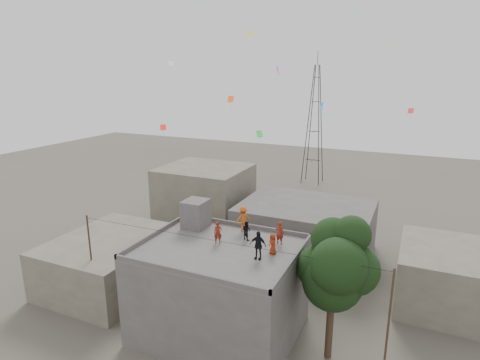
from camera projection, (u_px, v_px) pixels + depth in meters
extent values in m
plane|color=#4D493F|center=(220.00, 331.00, 27.17)|extent=(140.00, 140.00, 0.00)
cube|color=#4E4B49|center=(220.00, 291.00, 26.39)|extent=(10.00, 8.00, 6.00)
cube|color=#5A5754|center=(219.00, 249.00, 25.59)|extent=(10.00, 8.00, 0.10)
cube|color=#4E4B49|center=(244.00, 225.00, 29.00)|extent=(10.00, 0.15, 0.30)
cube|color=#4E4B49|center=(186.00, 273.00, 22.09)|extent=(10.00, 0.15, 0.30)
cube|color=#4E4B49|center=(293.00, 260.00, 23.59)|extent=(0.15, 8.00, 0.30)
cube|color=#4E4B49|center=(155.00, 234.00, 27.50)|extent=(0.15, 8.00, 0.30)
cube|color=#4E4B49|center=(196.00, 214.00, 28.88)|extent=(1.60, 1.80, 2.00)
cube|color=#5E584A|center=(111.00, 261.00, 32.78)|extent=(8.00, 10.00, 4.00)
cube|color=#4E4B49|center=(306.00, 230.00, 38.04)|extent=(12.00, 9.00, 5.00)
cube|color=#5E584A|center=(205.00, 198.00, 44.31)|extent=(9.00, 8.00, 7.00)
cube|color=#5E584A|center=(448.00, 277.00, 29.84)|extent=(7.00, 8.00, 4.40)
cylinder|color=black|center=(329.00, 328.00, 24.23)|extent=(0.44, 0.44, 4.00)
cylinder|color=black|center=(334.00, 304.00, 23.84)|extent=(0.64, 0.91, 2.14)
sphere|color=black|center=(333.00, 280.00, 23.40)|extent=(3.60, 3.60, 3.60)
sphere|color=black|center=(354.00, 270.00, 23.01)|extent=(3.00, 3.00, 3.00)
sphere|color=black|center=(320.00, 268.00, 24.09)|extent=(2.80, 2.80, 2.80)
sphere|color=black|center=(338.00, 266.00, 22.17)|extent=(3.20, 3.20, 3.20)
sphere|color=black|center=(333.00, 239.00, 23.73)|extent=(2.60, 2.60, 2.60)
sphere|color=black|center=(352.00, 234.00, 22.88)|extent=(2.20, 2.20, 2.20)
cylinder|color=black|center=(92.00, 264.00, 28.66)|extent=(0.12, 0.12, 7.40)
cylinder|color=black|center=(388.00, 332.00, 21.16)|extent=(0.12, 0.12, 7.40)
cylinder|color=black|center=(217.00, 241.00, 24.00)|extent=(20.00, 0.52, 0.02)
cylinder|color=black|center=(308.00, 126.00, 61.20)|extent=(1.27, 1.27, 18.01)
cylinder|color=black|center=(319.00, 126.00, 60.52)|extent=(1.27, 1.27, 18.01)
cylinder|color=black|center=(321.00, 125.00, 62.02)|extent=(1.27, 1.27, 18.01)
cylinder|color=black|center=(310.00, 125.00, 62.69)|extent=(1.27, 1.27, 18.01)
cube|color=black|center=(313.00, 160.00, 63.02)|extent=(2.36, 0.08, 0.08)
cube|color=black|center=(313.00, 160.00, 63.02)|extent=(0.08, 2.36, 0.08)
cube|color=black|center=(314.00, 131.00, 61.84)|extent=(1.81, 0.08, 0.08)
cube|color=black|center=(314.00, 131.00, 61.84)|extent=(0.08, 1.81, 0.08)
cube|color=black|center=(316.00, 102.00, 60.67)|extent=(1.26, 0.08, 0.08)
cube|color=black|center=(316.00, 102.00, 60.67)|extent=(0.08, 1.26, 0.08)
cube|color=black|center=(317.00, 77.00, 59.73)|extent=(0.82, 0.08, 0.08)
cube|color=black|center=(317.00, 77.00, 59.73)|extent=(0.08, 0.82, 0.08)
cylinder|color=black|center=(318.00, 58.00, 59.00)|extent=(0.08, 0.08, 2.00)
imported|color=maroon|center=(280.00, 233.00, 26.02)|extent=(0.60, 0.44, 1.54)
imported|color=#9D2C12|center=(273.00, 244.00, 24.62)|extent=(0.77, 0.73, 1.32)
imported|color=black|center=(246.00, 230.00, 26.74)|extent=(0.77, 0.69, 1.29)
imported|color=black|center=(258.00, 245.00, 23.90)|extent=(1.05, 0.48, 1.76)
imported|color=#C65116|center=(243.00, 219.00, 28.17)|extent=(1.30, 1.30, 1.80)
imported|color=maroon|center=(218.00, 233.00, 26.14)|extent=(0.64, 0.59, 1.46)
plane|color=red|center=(163.00, 127.00, 31.65)|extent=(0.45, 0.40, 0.44)
plane|color=#E524A1|center=(278.00, 70.00, 28.19)|extent=(0.16, 0.53, 0.52)
plane|color=#FEF826|center=(251.00, 34.00, 31.18)|extent=(0.41, 0.28, 0.30)
plane|color=#278ADF|center=(322.00, 106.00, 25.35)|extent=(0.13, 0.50, 0.49)
plane|color=silver|center=(171.00, 63.00, 38.00)|extent=(0.46, 0.43, 0.39)
plane|color=orange|center=(390.00, 41.00, 32.79)|extent=(0.28, 0.46, 0.40)
plane|color=green|center=(259.00, 134.00, 24.38)|extent=(0.38, 0.49, 0.41)
plane|color=#EB3739|center=(411.00, 111.00, 28.31)|extent=(0.42, 0.25, 0.38)
plane|color=#DD4D17|center=(231.00, 99.00, 27.48)|extent=(0.49, 0.25, 0.43)
plane|color=#52C8F8|center=(353.00, 10.00, 35.15)|extent=(0.16, 0.33, 0.32)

